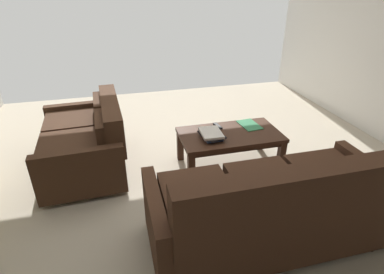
% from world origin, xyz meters
% --- Properties ---
extents(ground_plane, '(5.39, 5.92, 0.01)m').
position_xyz_m(ground_plane, '(0.00, 0.00, -0.00)').
color(ground_plane, beige).
extents(sofa_main, '(1.90, 0.83, 0.89)m').
position_xyz_m(sofa_main, '(-0.35, 1.07, 0.38)').
color(sofa_main, black).
rests_on(sofa_main, ground).
extents(loveseat_near, '(0.92, 1.39, 0.78)m').
position_xyz_m(loveseat_near, '(1.09, -0.50, 0.34)').
color(loveseat_near, black).
rests_on(loveseat_near, ground).
extents(coffee_table, '(1.12, 0.62, 0.41)m').
position_xyz_m(coffee_table, '(-0.46, -0.14, 0.35)').
color(coffee_table, '#3D2316').
rests_on(coffee_table, ground).
extents(book_stack, '(0.26, 0.33, 0.08)m').
position_xyz_m(book_stack, '(-0.22, -0.09, 0.46)').
color(book_stack, '#385693').
rests_on(book_stack, coffee_table).
extents(tv_remote, '(0.07, 0.16, 0.02)m').
position_xyz_m(tv_remote, '(-0.38, -0.33, 0.42)').
color(tv_remote, black).
rests_on(tv_remote, coffee_table).
extents(loose_magazine, '(0.23, 0.33, 0.01)m').
position_xyz_m(loose_magazine, '(-0.75, -0.28, 0.42)').
color(loose_magazine, '#337F51').
rests_on(loose_magazine, coffee_table).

